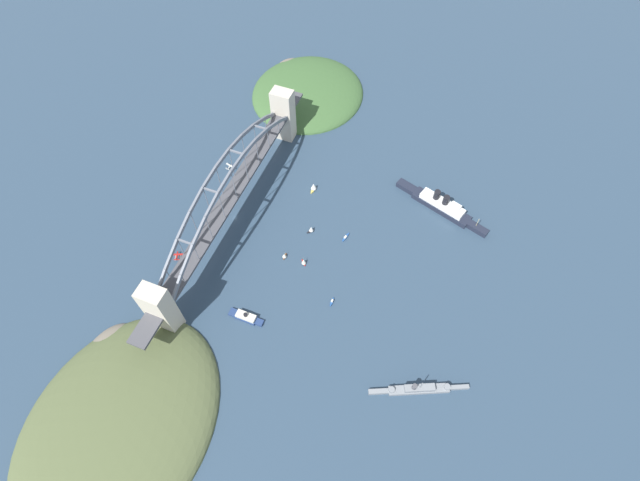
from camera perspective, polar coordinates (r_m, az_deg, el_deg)
ground_plane at (r=425.98m, az=-10.10°, el=2.72°), size 1400.00×1400.00×0.00m
harbor_arch_bridge at (r=403.00m, az=-10.72°, el=5.16°), size 278.93×19.73×64.80m
headland_west_shore at (r=534.13m, az=-1.59°, el=17.33°), size 125.35×117.79×25.25m
headland_east_shore at (r=373.67m, az=-22.98°, el=-19.42°), size 164.45×127.08×29.63m
ocean_liner at (r=434.71m, az=14.35°, el=4.12°), size 35.46×89.42×18.88m
naval_cruiser at (r=356.70m, az=11.70°, el=-17.06°), size 32.43×66.23×16.87m
harbor_ferry_steamer at (r=373.85m, az=-8.89°, el=-9.03°), size 7.31×28.28×7.15m
seaplane_taxiing_near_bridge at (r=412.28m, az=-16.75°, el=-1.80°), size 8.66×11.31×5.00m
seaplane_second_in_formation at (r=462.04m, az=-10.74°, el=8.66°), size 8.12×10.37×4.79m
small_boat_0 at (r=390.77m, az=-1.97°, el=-2.53°), size 5.94×5.87×7.57m
small_boat_1 at (r=407.20m, az=3.09°, el=0.41°), size 9.83×3.46×2.24m
small_boat_2 at (r=435.90m, az=-0.77°, el=6.50°), size 9.22×5.30×8.80m
small_boat_3 at (r=395.38m, az=-4.30°, el=-1.81°), size 6.36×3.71×6.12m
small_boat_4 at (r=376.45m, az=1.45°, el=-7.34°), size 7.46×1.93×2.29m
small_boat_5 at (r=408.10m, az=-1.07°, el=1.39°), size 6.34×5.68×7.57m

